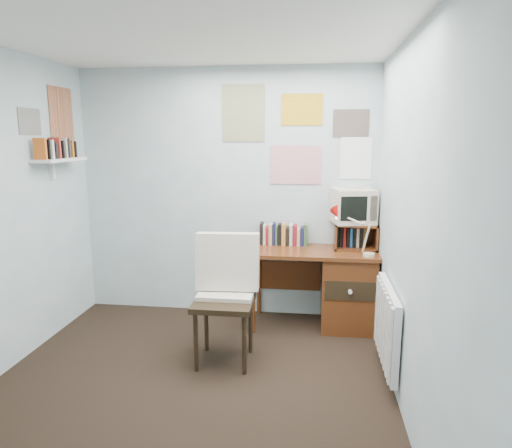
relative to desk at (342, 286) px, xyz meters
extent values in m
plane|color=black|center=(-1.17, -1.48, -0.41)|extent=(3.50, 3.50, 0.00)
cube|color=silver|center=(-1.17, 0.27, 0.84)|extent=(3.00, 0.02, 2.50)
cube|color=silver|center=(0.33, -1.48, 0.84)|extent=(0.02, 3.50, 2.50)
cube|color=white|center=(-1.17, -1.48, 2.09)|extent=(3.00, 3.50, 0.02)
cube|color=#623016|center=(-0.27, 0.00, 0.34)|extent=(1.20, 0.55, 0.03)
cube|color=#623016|center=(0.06, 0.00, -0.04)|extent=(0.50, 0.50, 0.72)
cylinder|color=#623016|center=(-0.83, -0.24, -0.04)|extent=(0.04, 0.04, 0.72)
cylinder|color=#623016|center=(-0.83, 0.23, -0.04)|extent=(0.04, 0.04, 0.72)
cube|color=#623016|center=(-0.52, 0.25, 0.01)|extent=(0.64, 0.02, 0.30)
cube|color=black|center=(-0.99, -0.84, 0.10)|extent=(0.52, 0.50, 1.02)
cube|color=red|center=(0.22, -0.18, 0.55)|extent=(0.30, 0.27, 0.38)
cube|color=#623016|center=(0.12, 0.11, 0.48)|extent=(0.40, 0.30, 0.25)
cube|color=beige|center=(0.09, 0.13, 0.78)|extent=(0.44, 0.42, 0.36)
cube|color=#623016|center=(-0.51, 0.18, 0.46)|extent=(0.60, 0.14, 0.22)
cube|color=white|center=(0.29, -0.93, 0.01)|extent=(0.09, 0.80, 0.60)
cube|color=white|center=(-2.57, -0.38, 1.21)|extent=(0.20, 0.62, 0.24)
cube|color=white|center=(-0.47, 0.26, 1.44)|extent=(1.20, 0.01, 0.90)
cube|color=white|center=(-2.67, -0.38, 1.59)|extent=(0.01, 0.70, 0.60)
camera|label=1|loc=(-0.29, -4.27, 1.42)|focal=32.00mm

